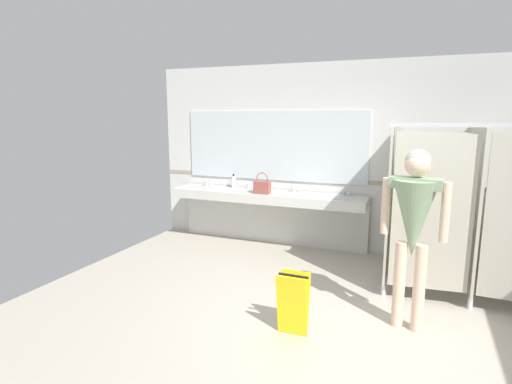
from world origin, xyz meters
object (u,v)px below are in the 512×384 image
object	(u,v)px
person_standing	(414,217)
handbag	(262,187)
soap_dispenser	(234,182)
wet_floor_sign	(293,303)

from	to	relation	value
person_standing	handbag	world-z (taller)	person_standing
handbag	soap_dispenser	world-z (taller)	handbag
handbag	wet_floor_sign	distance (m)	2.60
person_standing	soap_dispenser	bearing A→B (deg)	144.00
soap_dispenser	wet_floor_sign	world-z (taller)	soap_dispenser
handbag	wet_floor_sign	xyz separation A→B (m)	(1.18, -2.22, -0.66)
person_standing	handbag	bearing A→B (deg)	141.63
person_standing	handbag	distance (m)	2.75
soap_dispenser	wet_floor_sign	xyz separation A→B (m)	(1.79, -2.53, -0.65)
wet_floor_sign	handbag	bearing A→B (deg)	117.86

